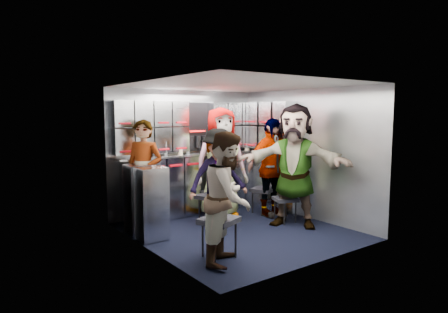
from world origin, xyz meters
TOP-DOWN VIEW (x-y plane):
  - floor at (0.00, 0.00)m, footprint 3.00×3.00m
  - wall_back at (0.00, 1.50)m, footprint 2.80×0.04m
  - wall_left at (-1.40, 0.00)m, footprint 0.04×3.00m
  - wall_right at (1.40, 0.00)m, footprint 0.04×3.00m
  - ceiling at (0.00, 0.00)m, footprint 2.80×3.00m
  - cart_bank_back at (0.00, 1.29)m, footprint 2.68×0.38m
  - cart_bank_left at (-1.19, 0.56)m, footprint 0.38×0.76m
  - counter at (0.00, 1.29)m, footprint 2.68×0.42m
  - locker_bank_back at (0.00, 1.35)m, footprint 2.68×0.28m
  - locker_bank_right at (1.25, 0.70)m, footprint 0.28×1.00m
  - right_cabinet at (1.25, 0.60)m, footprint 0.28×1.20m
  - coffee_niche at (0.18, 1.41)m, footprint 0.46×0.16m
  - red_latch_strip at (0.00, 1.09)m, footprint 2.60×0.02m
  - jump_seat_near_left at (-0.84, -0.69)m, footprint 0.52×0.51m
  - jump_seat_mid_left at (-0.10, 0.55)m, footprint 0.48×0.47m
  - jump_seat_center at (0.27, 0.99)m, footprint 0.42×0.41m
  - jump_seat_mid_right at (0.99, 0.58)m, footprint 0.47×0.46m
  - jump_seat_near_right at (0.87, -0.07)m, footprint 0.43×0.42m
  - attendant_standing at (-1.05, 0.91)m, footprint 0.66×0.71m
  - attendant_arc_a at (-0.84, -0.87)m, footprint 0.93×0.90m
  - attendant_arc_b at (-0.10, 0.37)m, footprint 1.02×0.67m
  - attendant_arc_c at (0.27, 0.81)m, footprint 0.99×0.76m
  - attendant_arc_d at (0.99, 0.40)m, footprint 0.96×0.41m
  - attendant_arc_e at (0.87, -0.25)m, footprint 1.39×1.75m
  - bottle_left at (-0.52, 1.24)m, footprint 0.06×0.06m
  - bottle_mid at (-0.10, 1.24)m, footprint 0.06×0.06m
  - bottle_right at (0.84, 1.24)m, footprint 0.06×0.06m
  - cup_left at (-0.25, 1.23)m, footprint 0.08×0.08m
  - cup_right at (1.17, 1.23)m, footprint 0.09×0.09m

SIDE VIEW (x-z plane):
  - floor at x=0.00m, z-range 0.00..0.00m
  - jump_seat_near_right at x=0.87m, z-range 0.15..0.55m
  - jump_seat_center at x=0.27m, z-range 0.16..0.58m
  - jump_seat_mid_right at x=0.99m, z-range 0.17..0.61m
  - jump_seat_mid_left at x=-0.10m, z-range 0.18..0.64m
  - jump_seat_near_left at x=-0.84m, z-range 0.18..0.67m
  - cart_bank_back at x=0.00m, z-range 0.00..0.99m
  - cart_bank_left at x=-1.19m, z-range 0.00..0.99m
  - right_cabinet at x=1.25m, z-range 0.00..1.00m
  - attendant_arc_b at x=-0.10m, z-range 0.00..1.48m
  - attendant_arc_a at x=-0.84m, z-range 0.00..1.51m
  - attendant_standing at x=-1.05m, z-range 0.00..1.62m
  - attendant_arc_d at x=0.99m, z-range 0.00..1.63m
  - red_latch_strip at x=0.00m, z-range 0.86..0.90m
  - attendant_arc_c at x=0.27m, z-range 0.00..1.80m
  - attendant_arc_e at x=0.87m, z-range 0.00..1.86m
  - counter at x=0.00m, z-range 1.00..1.03m
  - wall_back at x=0.00m, z-range 0.00..2.10m
  - wall_left at x=-1.40m, z-range 0.00..2.10m
  - wall_right at x=1.40m, z-range 0.00..2.10m
  - cup_left at x=-0.25m, z-range 1.03..1.13m
  - cup_right at x=1.17m, z-range 1.03..1.13m
  - bottle_left at x=-0.52m, z-range 1.03..1.26m
  - bottle_right at x=0.84m, z-range 1.03..1.27m
  - bottle_mid at x=-0.10m, z-range 1.03..1.31m
  - coffee_niche at x=0.18m, z-range 1.05..1.89m
  - locker_bank_back at x=0.00m, z-range 1.08..1.90m
  - locker_bank_right at x=1.25m, z-range 1.08..1.90m
  - ceiling at x=0.00m, z-range 2.09..2.11m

